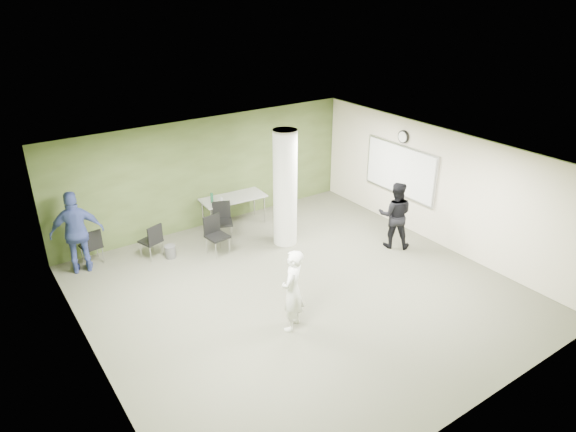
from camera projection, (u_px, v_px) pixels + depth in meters
floor at (300, 292)px, 10.49m from camera, size 8.00×8.00×0.00m
ceiling at (301, 162)px, 9.31m from camera, size 8.00×8.00×0.00m
wall_back at (208, 173)px, 12.89m from camera, size 8.00×2.80×0.02m
wall_left at (89, 297)px, 7.84m from camera, size 0.02×8.00×2.80m
wall_right_cream at (439, 188)px, 11.96m from camera, size 0.02×8.00×2.80m
column at (285, 188)px, 11.91m from camera, size 0.56×0.56×2.80m
whiteboard at (400, 170)px, 12.78m from camera, size 0.05×2.30×1.30m
wall_clock at (403, 137)px, 12.42m from camera, size 0.06×0.32×0.32m
folding_table at (233, 199)px, 13.05m from camera, size 1.68×0.82×1.03m
wastebasket at (170, 252)px, 11.75m from camera, size 0.25×0.25×0.29m
chair_back_left at (92, 244)px, 11.35m from camera, size 0.46×0.46×0.84m
chair_back_right at (152, 239)px, 11.58m from camera, size 0.53×0.53×0.84m
chair_table_left at (215, 232)px, 11.80m from camera, size 0.51×0.51×0.91m
chair_table_right at (222, 218)px, 12.47m from camera, size 0.60×0.60×0.93m
woman_white at (293, 291)px, 9.10m from camera, size 0.69×0.64×1.58m
man_black at (395, 215)px, 11.98m from camera, size 0.99×0.99×1.62m
man_blue at (77, 232)px, 10.89m from camera, size 1.17×0.70×1.86m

